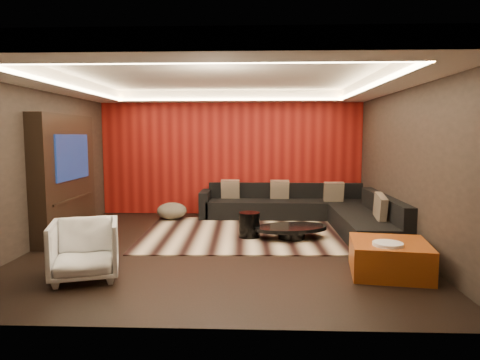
{
  "coord_description": "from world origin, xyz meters",
  "views": [
    {
      "loc": [
        0.59,
        -6.89,
        1.84
      ],
      "look_at": [
        0.3,
        0.6,
        1.05
      ],
      "focal_mm": 32.0,
      "sensor_mm": 36.0,
      "label": 1
    }
  ],
  "objects_px": {
    "coffee_table": "(291,232)",
    "drum_stool": "(249,225)",
    "sectional_sofa": "(312,212)",
    "orange_ottoman": "(389,258)",
    "armchair": "(85,250)",
    "white_side_table": "(387,261)"
  },
  "relations": [
    {
      "from": "coffee_table",
      "to": "drum_stool",
      "type": "xyz_separation_m",
      "value": [
        -0.74,
        0.06,
        0.11
      ]
    },
    {
      "from": "sectional_sofa",
      "to": "coffee_table",
      "type": "bearing_deg",
      "value": -111.91
    },
    {
      "from": "coffee_table",
      "to": "sectional_sofa",
      "type": "bearing_deg",
      "value": 68.09
    },
    {
      "from": "drum_stool",
      "to": "orange_ottoman",
      "type": "bearing_deg",
      "value": -45.28
    },
    {
      "from": "sectional_sofa",
      "to": "drum_stool",
      "type": "bearing_deg",
      "value": -135.59
    },
    {
      "from": "coffee_table",
      "to": "orange_ottoman",
      "type": "relative_size",
      "value": 1.33
    },
    {
      "from": "coffee_table",
      "to": "sectional_sofa",
      "type": "xyz_separation_m",
      "value": [
        0.52,
        1.31,
        0.13
      ]
    },
    {
      "from": "drum_stool",
      "to": "armchair",
      "type": "distance_m",
      "value": 3.06
    },
    {
      "from": "coffee_table",
      "to": "sectional_sofa",
      "type": "height_order",
      "value": "sectional_sofa"
    },
    {
      "from": "armchair",
      "to": "sectional_sofa",
      "type": "height_order",
      "value": "armchair"
    },
    {
      "from": "armchair",
      "to": "orange_ottoman",
      "type": "bearing_deg",
      "value": -12.58
    },
    {
      "from": "drum_stool",
      "to": "white_side_table",
      "type": "bearing_deg",
      "value": -49.49
    },
    {
      "from": "orange_ottoman",
      "to": "armchair",
      "type": "height_order",
      "value": "armchair"
    },
    {
      "from": "orange_ottoman",
      "to": "sectional_sofa",
      "type": "bearing_deg",
      "value": 101.17
    },
    {
      "from": "orange_ottoman",
      "to": "armchair",
      "type": "distance_m",
      "value": 3.98
    },
    {
      "from": "white_side_table",
      "to": "armchair",
      "type": "xyz_separation_m",
      "value": [
        -3.87,
        -0.14,
        0.14
      ]
    },
    {
      "from": "coffee_table",
      "to": "drum_stool",
      "type": "height_order",
      "value": "drum_stool"
    },
    {
      "from": "armchair",
      "to": "sectional_sofa",
      "type": "xyz_separation_m",
      "value": [
        3.34,
        3.49,
        -0.12
      ]
    },
    {
      "from": "coffee_table",
      "to": "orange_ottoman",
      "type": "height_order",
      "value": "orange_ottoman"
    },
    {
      "from": "white_side_table",
      "to": "armchair",
      "type": "bearing_deg",
      "value": -177.91
    },
    {
      "from": "coffee_table",
      "to": "sectional_sofa",
      "type": "relative_size",
      "value": 0.36
    },
    {
      "from": "coffee_table",
      "to": "white_side_table",
      "type": "relative_size",
      "value": 2.73
    }
  ]
}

